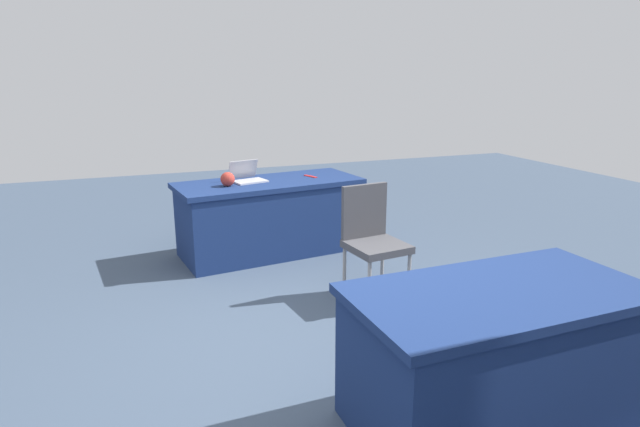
{
  "coord_description": "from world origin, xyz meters",
  "views": [
    {
      "loc": [
        1.13,
        3.02,
        1.83
      ],
      "look_at": [
        -0.1,
        -0.26,
        0.9
      ],
      "focal_mm": 29.8,
      "sensor_mm": 36.0,
      "label": 1
    }
  ],
  "objects_px": {
    "table_back_left": "(495,356)",
    "laptop_silver": "(248,177)",
    "yarn_ball": "(228,179)",
    "table_foreground": "(270,217)",
    "chair_tucked_left": "(372,236)",
    "scissors_red": "(310,176)"
  },
  "relations": [
    {
      "from": "table_back_left",
      "to": "laptop_silver",
      "type": "distance_m",
      "value": 3.27
    },
    {
      "from": "table_back_left",
      "to": "table_foreground",
      "type": "bearing_deg",
      "value": -83.38
    },
    {
      "from": "table_foreground",
      "to": "table_back_left",
      "type": "relative_size",
      "value": 1.24
    },
    {
      "from": "table_back_left",
      "to": "chair_tucked_left",
      "type": "bearing_deg",
      "value": -93.87
    },
    {
      "from": "laptop_silver",
      "to": "yarn_ball",
      "type": "xyz_separation_m",
      "value": [
        0.24,
        0.17,
        0.03
      ]
    },
    {
      "from": "table_foreground",
      "to": "scissors_red",
      "type": "xyz_separation_m",
      "value": [
        -0.47,
        -0.07,
        0.38
      ]
    },
    {
      "from": "scissors_red",
      "to": "table_back_left",
      "type": "bearing_deg",
      "value": -23.3
    },
    {
      "from": "chair_tucked_left",
      "to": "laptop_silver",
      "type": "height_order",
      "value": "laptop_silver"
    },
    {
      "from": "laptop_silver",
      "to": "scissors_red",
      "type": "xyz_separation_m",
      "value": [
        -0.68,
        -0.01,
        -0.04
      ]
    },
    {
      "from": "laptop_silver",
      "to": "table_back_left",
      "type": "bearing_deg",
      "value": 85.99
    },
    {
      "from": "table_foreground",
      "to": "laptop_silver",
      "type": "height_order",
      "value": "laptop_silver"
    },
    {
      "from": "yarn_ball",
      "to": "scissors_red",
      "type": "height_order",
      "value": "yarn_ball"
    },
    {
      "from": "chair_tucked_left",
      "to": "laptop_silver",
      "type": "distance_m",
      "value": 1.65
    },
    {
      "from": "yarn_ball",
      "to": "laptop_silver",
      "type": "bearing_deg",
      "value": -144.32
    },
    {
      "from": "table_back_left",
      "to": "chair_tucked_left",
      "type": "relative_size",
      "value": 1.67
    },
    {
      "from": "chair_tucked_left",
      "to": "laptop_silver",
      "type": "xyz_separation_m",
      "value": [
        0.69,
        -1.48,
        0.26
      ]
    },
    {
      "from": "table_foreground",
      "to": "scissors_red",
      "type": "height_order",
      "value": "scissors_red"
    },
    {
      "from": "table_back_left",
      "to": "yarn_ball",
      "type": "xyz_separation_m",
      "value": [
        0.81,
        -3.02,
        0.45
      ]
    },
    {
      "from": "laptop_silver",
      "to": "table_foreground",
      "type": "bearing_deg",
      "value": 150.54
    },
    {
      "from": "laptop_silver",
      "to": "yarn_ball",
      "type": "bearing_deg",
      "value": 21.53
    },
    {
      "from": "table_foreground",
      "to": "chair_tucked_left",
      "type": "distance_m",
      "value": 1.51
    },
    {
      "from": "laptop_silver",
      "to": "yarn_ball",
      "type": "distance_m",
      "value": 0.29
    }
  ]
}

